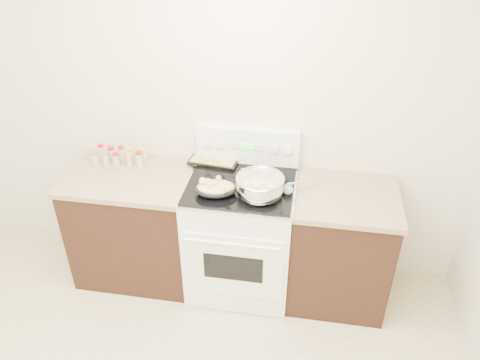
# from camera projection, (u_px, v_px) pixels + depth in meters

# --- Properties ---
(room_shell) EXTENTS (4.10, 3.60, 2.75)m
(room_shell) POSITION_uv_depth(u_px,v_px,m) (86.00, 209.00, 1.73)
(room_shell) COLOR beige
(room_shell) RESTS_ON ground
(counter_left) EXTENTS (0.93, 0.67, 0.92)m
(counter_left) POSITION_uv_depth(u_px,v_px,m) (137.00, 224.00, 3.66)
(counter_left) COLOR black
(counter_left) RESTS_ON ground
(counter_right) EXTENTS (0.73, 0.67, 0.92)m
(counter_right) POSITION_uv_depth(u_px,v_px,m) (339.00, 246.00, 3.44)
(counter_right) COLOR black
(counter_right) RESTS_ON ground
(kitchen_range) EXTENTS (0.78, 0.73, 1.22)m
(kitchen_range) POSITION_uv_depth(u_px,v_px,m) (241.00, 233.00, 3.52)
(kitchen_range) COLOR white
(kitchen_range) RESTS_ON ground
(mixing_bowl) EXTENTS (0.34, 0.34, 0.19)m
(mixing_bowl) POSITION_uv_depth(u_px,v_px,m) (260.00, 187.00, 3.10)
(mixing_bowl) COLOR silver
(mixing_bowl) RESTS_ON kitchen_range
(roasting_pan) EXTENTS (0.32, 0.25, 0.11)m
(roasting_pan) POSITION_uv_depth(u_px,v_px,m) (215.00, 188.00, 3.13)
(roasting_pan) COLOR black
(roasting_pan) RESTS_ON kitchen_range
(baking_sheet) EXTENTS (0.39, 0.29, 0.06)m
(baking_sheet) POSITION_uv_depth(u_px,v_px,m) (215.00, 158.00, 3.53)
(baking_sheet) COLOR black
(baking_sheet) RESTS_ON kitchen_range
(wooden_spoon) EXTENTS (0.16, 0.25, 0.04)m
(wooden_spoon) POSITION_uv_depth(u_px,v_px,m) (243.00, 182.00, 3.27)
(wooden_spoon) COLOR #9F8348
(wooden_spoon) RESTS_ON kitchen_range
(blue_ladle) EXTENTS (0.22, 0.18, 0.09)m
(blue_ladle) POSITION_uv_depth(u_px,v_px,m) (290.00, 189.00, 3.16)
(blue_ladle) COLOR #7799B2
(blue_ladle) RESTS_ON kitchen_range
(spice_jars) EXTENTS (0.40, 0.15, 0.13)m
(spice_jars) POSITION_uv_depth(u_px,v_px,m) (120.00, 156.00, 3.52)
(spice_jars) COLOR #BFB28C
(spice_jars) RESTS_ON counter_left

